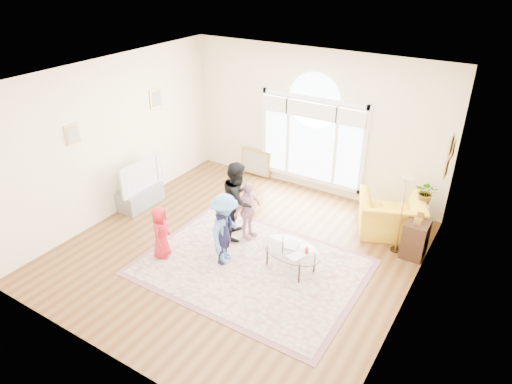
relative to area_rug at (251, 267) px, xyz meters
The scene contains 18 objects.
ground 0.56m from the area_rug, 146.70° to the left, with size 6.00×6.00×0.00m, color #563215.
room_shell 3.54m from the area_rug, 98.32° to the left, with size 6.00×6.00×6.00m.
area_rug is the anchor object (origin of this frame).
rug_border 0.00m from the area_rug, 123.69° to the left, with size 3.80×2.80×0.01m, color #855158.
tv_console 3.28m from the area_rug, 169.31° to the left, with size 0.45×1.00×0.42m, color gray.
television 3.35m from the area_rug, 169.28° to the left, with size 0.18×1.16×0.67m.
coffee_table 0.79m from the area_rug, 28.79° to the left, with size 1.27×0.95×0.54m.
armchair 2.93m from the area_rug, 53.92° to the left, with size 1.20×1.04×0.78m, color yellow.
side_cabinet 3.01m from the area_rug, 39.27° to the left, with size 0.40×0.50×0.70m, color black.
floor_lamp 3.02m from the area_rug, 42.91° to the left, with size 0.25×0.25×1.51m.
plant_pedestal 3.49m from the area_rug, 49.96° to the left, with size 0.20×0.20×0.70m, color white.
potted_plant 3.59m from the area_rug, 49.96° to the left, with size 0.40×0.35×0.45m, color #33722D.
leaning_picture 3.73m from the area_rug, 120.58° to the left, with size 0.80×0.05×0.62m, color tan.
child_red 1.72m from the area_rug, 160.24° to the right, with size 0.48×0.31×0.99m, color red.
child_navy 0.82m from the area_rug, behind, with size 0.45×0.30×1.24m, color #141538.
child_black 1.33m from the area_rug, 135.51° to the left, with size 0.74×0.58×1.53m, color black.
child_pink 1.13m from the area_rug, 126.12° to the left, with size 0.68×0.28×1.16m, color #D498AE.
child_blue 0.83m from the area_rug, behind, with size 0.86×0.49×1.33m, color #5082C3.
Camera 1 is at (3.94, -5.75, 4.96)m, focal length 32.00 mm.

